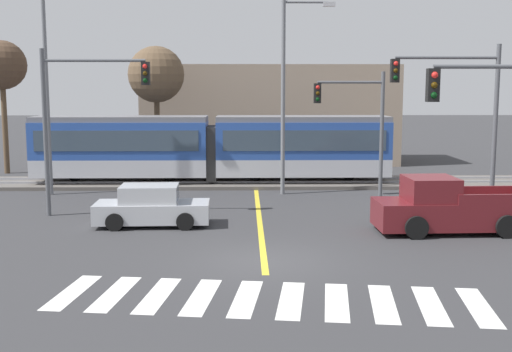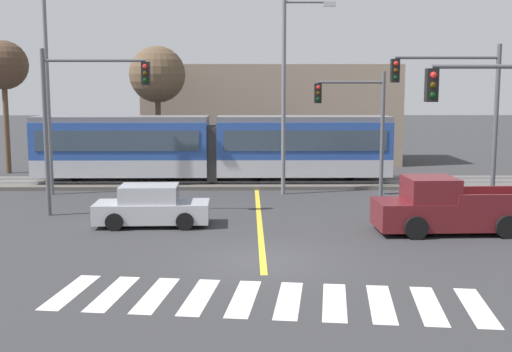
# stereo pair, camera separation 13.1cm
# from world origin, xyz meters

# --- Properties ---
(ground_plane) EXTENTS (200.00, 200.00, 0.00)m
(ground_plane) POSITION_xyz_m (0.00, 0.00, 0.00)
(ground_plane) COLOR #333335
(track_bed) EXTENTS (120.00, 4.00, 0.18)m
(track_bed) POSITION_xyz_m (0.00, 15.14, 0.09)
(track_bed) COLOR #56514C
(track_bed) RESTS_ON ground
(rail_near) EXTENTS (120.00, 0.08, 0.10)m
(rail_near) POSITION_xyz_m (0.00, 14.42, 0.23)
(rail_near) COLOR #939399
(rail_near) RESTS_ON track_bed
(rail_far) EXTENTS (120.00, 0.08, 0.10)m
(rail_far) POSITION_xyz_m (0.00, 15.86, 0.23)
(rail_far) COLOR #939399
(rail_far) RESTS_ON track_bed
(light_rail_tram) EXTENTS (18.50, 2.64, 3.43)m
(light_rail_tram) POSITION_xyz_m (-2.28, 15.13, 2.05)
(light_rail_tram) COLOR #B7BAC1
(light_rail_tram) RESTS_ON track_bed
(crosswalk_stripe_0) EXTENTS (0.92, 2.85, 0.01)m
(crosswalk_stripe_0) POSITION_xyz_m (-4.91, -2.82, 0.00)
(crosswalk_stripe_0) COLOR silver
(crosswalk_stripe_0) RESTS_ON ground
(crosswalk_stripe_1) EXTENTS (0.92, 2.85, 0.01)m
(crosswalk_stripe_1) POSITION_xyz_m (-3.82, -2.96, 0.00)
(crosswalk_stripe_1) COLOR silver
(crosswalk_stripe_1) RESTS_ON ground
(crosswalk_stripe_2) EXTENTS (0.92, 2.85, 0.01)m
(crosswalk_stripe_2) POSITION_xyz_m (-2.73, -3.10, 0.00)
(crosswalk_stripe_2) COLOR silver
(crosswalk_stripe_2) RESTS_ON ground
(crosswalk_stripe_3) EXTENTS (0.92, 2.85, 0.01)m
(crosswalk_stripe_3) POSITION_xyz_m (-1.64, -3.24, 0.00)
(crosswalk_stripe_3) COLOR silver
(crosswalk_stripe_3) RESTS_ON ground
(crosswalk_stripe_4) EXTENTS (0.92, 2.85, 0.01)m
(crosswalk_stripe_4) POSITION_xyz_m (-0.55, -3.39, 0.00)
(crosswalk_stripe_4) COLOR silver
(crosswalk_stripe_4) RESTS_ON ground
(crosswalk_stripe_5) EXTENTS (0.92, 2.85, 0.01)m
(crosswalk_stripe_5) POSITION_xyz_m (0.55, -3.53, 0.00)
(crosswalk_stripe_5) COLOR silver
(crosswalk_stripe_5) RESTS_ON ground
(crosswalk_stripe_6) EXTENTS (0.92, 2.85, 0.01)m
(crosswalk_stripe_6) POSITION_xyz_m (1.64, -3.67, 0.00)
(crosswalk_stripe_6) COLOR silver
(crosswalk_stripe_6) RESTS_ON ground
(crosswalk_stripe_7) EXTENTS (0.92, 2.85, 0.01)m
(crosswalk_stripe_7) POSITION_xyz_m (2.73, -3.81, 0.00)
(crosswalk_stripe_7) COLOR silver
(crosswalk_stripe_7) RESTS_ON ground
(crosswalk_stripe_8) EXTENTS (0.92, 2.85, 0.01)m
(crosswalk_stripe_8) POSITION_xyz_m (3.82, -3.95, 0.00)
(crosswalk_stripe_8) COLOR silver
(crosswalk_stripe_8) RESTS_ON ground
(crosswalk_stripe_9) EXTENTS (0.92, 2.85, 0.01)m
(crosswalk_stripe_9) POSITION_xyz_m (4.91, -4.09, 0.00)
(crosswalk_stripe_9) COLOR silver
(crosswalk_stripe_9) RESTS_ON ground
(lane_centre_line) EXTENTS (0.20, 14.60, 0.01)m
(lane_centre_line) POSITION_xyz_m (0.00, 5.84, 0.00)
(lane_centre_line) COLOR gold
(lane_centre_line) RESTS_ON ground
(sedan_crossing) EXTENTS (4.25, 2.01, 1.52)m
(sedan_crossing) POSITION_xyz_m (-4.02, 5.00, 0.70)
(sedan_crossing) COLOR #B7BABF
(sedan_crossing) RESTS_ON ground
(pickup_truck) EXTENTS (5.46, 2.36, 1.98)m
(pickup_truck) POSITION_xyz_m (6.64, 3.71, 0.84)
(pickup_truck) COLOR maroon
(pickup_truck) RESTS_ON ground
(traffic_light_mid_right) EXTENTS (4.25, 0.38, 6.75)m
(traffic_light_mid_right) POSITION_xyz_m (7.87, 6.44, 4.43)
(traffic_light_mid_right) COLOR #515459
(traffic_light_mid_right) RESTS_ON ground
(traffic_light_far_right) EXTENTS (3.25, 0.38, 5.82)m
(traffic_light_far_right) POSITION_xyz_m (4.67, 10.97, 3.80)
(traffic_light_far_right) COLOR #515459
(traffic_light_far_right) RESTS_ON ground
(traffic_light_mid_left) EXTENTS (4.25, 0.38, 6.60)m
(traffic_light_mid_left) POSITION_xyz_m (-7.05, 6.95, 4.36)
(traffic_light_mid_left) COLOR #515459
(traffic_light_mid_left) RESTS_ON ground
(traffic_light_near_right) EXTENTS (3.75, 0.38, 6.12)m
(traffic_light_near_right) POSITION_xyz_m (6.80, -0.99, 4.03)
(traffic_light_near_right) COLOR #515459
(traffic_light_near_right) RESTS_ON ground
(street_lamp_west) EXTENTS (2.36, 0.28, 9.77)m
(street_lamp_west) POSITION_xyz_m (-9.67, 12.08, 5.50)
(street_lamp_west) COLOR slate
(street_lamp_west) RESTS_ON ground
(street_lamp_centre) EXTENTS (2.49, 0.28, 9.22)m
(street_lamp_centre) POSITION_xyz_m (1.48, 12.01, 5.23)
(street_lamp_centre) COLOR slate
(street_lamp_centre) RESTS_ON ground
(bare_tree_far_west) EXTENTS (2.87, 2.87, 7.83)m
(bare_tree_far_west) POSITION_xyz_m (-14.78, 19.82, 6.31)
(bare_tree_far_west) COLOR brown
(bare_tree_far_west) RESTS_ON ground
(bare_tree_west) EXTENTS (3.26, 3.26, 7.47)m
(bare_tree_west) POSITION_xyz_m (-5.69, 19.24, 5.79)
(bare_tree_west) COLOR brown
(bare_tree_west) RESTS_ON ground
(building_backdrop_far) EXTENTS (16.83, 6.00, 6.55)m
(building_backdrop_far) POSITION_xyz_m (1.12, 25.50, 3.28)
(building_backdrop_far) COLOR gray
(building_backdrop_far) RESTS_ON ground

